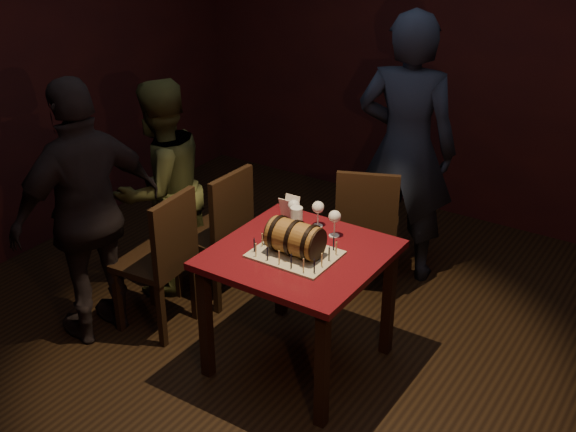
{
  "coord_description": "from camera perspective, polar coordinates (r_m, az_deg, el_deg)",
  "views": [
    {
      "loc": [
        1.84,
        -2.88,
        2.66
      ],
      "look_at": [
        -0.09,
        0.05,
        0.95
      ],
      "focal_mm": 45.0,
      "sensor_mm": 36.0,
      "label": 1
    }
  ],
  "objects": [
    {
      "name": "birthday_candles",
      "position": [
        3.9,
        0.56,
        -2.44
      ],
      "size": [
        0.4,
        0.3,
        0.09
      ],
      "color": "#E9D38B",
      "rests_on": "cake_board"
    },
    {
      "name": "menu_card",
      "position": [
        4.32,
        0.1,
        0.66
      ],
      "size": [
        0.1,
        0.05,
        0.13
      ],
      "primitive_type": null,
      "color": "white",
      "rests_on": "pub_table"
    },
    {
      "name": "person_left_front",
      "position": [
        4.4,
        -15.5,
        0.23
      ],
      "size": [
        0.6,
        1.03,
        1.64
      ],
      "primitive_type": "imported",
      "rotation": [
        0.0,
        0.0,
        -1.79
      ],
      "color": "black",
      "rests_on": "ground"
    },
    {
      "name": "chair_left_rear",
      "position": [
        4.74,
        -5.32,
        -0.97
      ],
      "size": [
        0.41,
        0.41,
        0.93
      ],
      "color": "black",
      "rests_on": "ground"
    },
    {
      "name": "person_back",
      "position": [
        4.94,
        9.29,
        5.22
      ],
      "size": [
        0.76,
        0.57,
        1.87
      ],
      "primitive_type": "imported",
      "rotation": [
        0.0,
        0.0,
        3.33
      ],
      "color": "#181F31",
      "rests_on": "ground"
    },
    {
      "name": "chair_left_front",
      "position": [
        4.46,
        -9.83,
        -3.1
      ],
      "size": [
        0.43,
        0.43,
        0.93
      ],
      "color": "black",
      "rests_on": "ground"
    },
    {
      "name": "barrel_cake",
      "position": [
        3.88,
        0.56,
        -1.76
      ],
      "size": [
        0.35,
        0.2,
        0.2
      ],
      "color": "brown",
      "rests_on": "cake_board"
    },
    {
      "name": "person_left_rear",
      "position": [
        4.84,
        -9.98,
        2.13
      ],
      "size": [
        0.66,
        0.79,
        1.47
      ],
      "primitive_type": "imported",
      "rotation": [
        0.0,
        0.0,
        -1.72
      ],
      "color": "#3E4221",
      "rests_on": "ground"
    },
    {
      "name": "wine_glass_left",
      "position": [
        4.21,
        0.47,
        0.73
      ],
      "size": [
        0.07,
        0.07,
        0.16
      ],
      "color": "silver",
      "rests_on": "pub_table"
    },
    {
      "name": "chair_back",
      "position": [
        4.79,
        6.26,
        -0.72
      ],
      "size": [
        0.52,
        0.52,
        0.93
      ],
      "color": "black",
      "rests_on": "ground"
    },
    {
      "name": "pint_of_ale",
      "position": [
        4.15,
        0.68,
        -0.31
      ],
      "size": [
        0.07,
        0.07,
        0.15
      ],
      "color": "silver",
      "rests_on": "pub_table"
    },
    {
      "name": "wine_glass_mid",
      "position": [
        4.19,
        2.39,
        0.61
      ],
      "size": [
        0.07,
        0.07,
        0.16
      ],
      "color": "silver",
      "rests_on": "pub_table"
    },
    {
      "name": "pub_table",
      "position": [
        4.02,
        0.92,
        -4.19
      ],
      "size": [
        0.9,
        0.9,
        0.75
      ],
      "color": "#430B11",
      "rests_on": "ground"
    },
    {
      "name": "cake_board",
      "position": [
        3.93,
        0.56,
        -3.04
      ],
      "size": [
        0.45,
        0.35,
        0.01
      ],
      "primitive_type": "cube",
      "color": "#A7A087",
      "rests_on": "pub_table"
    },
    {
      "name": "wine_glass_right",
      "position": [
        4.08,
        3.71,
        -0.13
      ],
      "size": [
        0.07,
        0.07,
        0.16
      ],
      "color": "silver",
      "rests_on": "pub_table"
    },
    {
      "name": "room_shell",
      "position": [
        3.65,
        0.71,
        5.75
      ],
      "size": [
        5.04,
        5.04,
        2.8
      ],
      "color": "black",
      "rests_on": "ground"
    }
  ]
}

